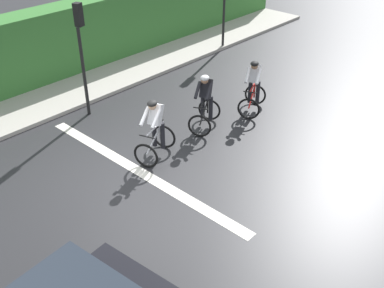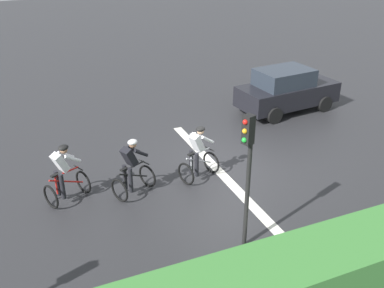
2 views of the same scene
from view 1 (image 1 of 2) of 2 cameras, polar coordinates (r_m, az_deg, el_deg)
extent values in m
plane|color=#28282B|center=(11.38, -7.97, -4.11)|extent=(80.00, 80.00, 0.00)
cube|color=#ADA89E|center=(16.15, -14.86, 6.77)|extent=(2.80, 24.69, 0.12)
cube|color=gray|center=(16.77, -16.71, 8.29)|extent=(0.44, 24.69, 0.57)
cube|color=#387533|center=(16.69, -17.78, 11.47)|extent=(1.10, 24.69, 2.44)
cube|color=silver|center=(11.56, -6.64, -3.35)|extent=(7.00, 0.30, 0.01)
torus|color=black|center=(13.72, 7.04, 4.35)|extent=(0.64, 0.34, 0.68)
torus|color=black|center=(14.62, 7.87, 6.10)|extent=(0.64, 0.34, 0.68)
cylinder|color=red|center=(14.06, 7.54, 6.16)|extent=(0.45, 0.92, 0.51)
cylinder|color=red|center=(14.32, 7.79, 6.75)|extent=(0.04, 0.04, 0.55)
cylinder|color=red|center=(13.90, 7.58, 7.09)|extent=(0.34, 0.67, 0.04)
cube|color=black|center=(14.20, 7.88, 7.83)|extent=(0.18, 0.24, 0.04)
cylinder|color=black|center=(13.59, 7.27, 6.40)|extent=(0.40, 0.20, 0.03)
cube|color=white|center=(13.90, 7.80, 8.63)|extent=(0.44, 0.50, 0.57)
sphere|color=#9E7051|center=(13.64, 7.77, 9.59)|extent=(0.20, 0.20, 0.20)
ellipsoid|color=black|center=(13.62, 7.79, 9.86)|extent=(0.33, 0.35, 0.14)
cylinder|color=black|center=(14.23, 8.17, 6.36)|extent=(0.12, 0.12, 0.74)
cylinder|color=black|center=(14.27, 7.22, 6.50)|extent=(0.12, 0.12, 0.74)
cylinder|color=white|center=(13.59, 8.25, 8.30)|extent=(0.28, 0.47, 0.37)
cylinder|color=white|center=(13.64, 6.92, 8.49)|extent=(0.28, 0.47, 0.37)
torus|color=black|center=(12.72, 0.94, 2.26)|extent=(0.64, 0.34, 0.68)
torus|color=black|center=(13.59, 2.18, 4.28)|extent=(0.64, 0.34, 0.68)
cylinder|color=black|center=(13.03, 1.59, 4.27)|extent=(0.46, 0.91, 0.51)
cylinder|color=black|center=(13.29, 1.96, 4.95)|extent=(0.04, 0.04, 0.55)
cylinder|color=black|center=(12.87, 1.55, 5.25)|extent=(0.34, 0.67, 0.04)
cube|color=black|center=(13.15, 1.99, 6.09)|extent=(0.18, 0.24, 0.04)
cylinder|color=black|center=(12.57, 1.09, 4.46)|extent=(0.39, 0.21, 0.03)
cube|color=black|center=(12.85, 1.76, 6.92)|extent=(0.45, 0.50, 0.57)
sphere|color=#9E7051|center=(12.59, 1.59, 7.92)|extent=(0.20, 0.20, 0.20)
ellipsoid|color=silver|center=(12.56, 1.60, 8.21)|extent=(0.34, 0.36, 0.14)
cylinder|color=black|center=(13.19, 2.34, 4.52)|extent=(0.12, 0.12, 0.74)
cylinder|color=black|center=(13.25, 1.34, 4.66)|extent=(0.12, 0.12, 0.74)
cylinder|color=black|center=(12.54, 2.11, 6.52)|extent=(0.28, 0.47, 0.37)
cylinder|color=black|center=(12.62, 0.70, 6.71)|extent=(0.28, 0.47, 0.37)
torus|color=black|center=(11.49, -5.75, -1.47)|extent=(0.66, 0.28, 0.68)
torus|color=black|center=(12.25, -3.50, 0.93)|extent=(0.66, 0.28, 0.68)
cylinder|color=silver|center=(11.74, -4.64, 0.80)|extent=(0.37, 0.95, 0.51)
cylinder|color=silver|center=(11.96, -3.98, 1.60)|extent=(0.04, 0.04, 0.55)
cylinder|color=silver|center=(11.56, -4.82, 1.85)|extent=(0.28, 0.69, 0.04)
cube|color=black|center=(11.81, -4.03, 2.84)|extent=(0.17, 0.24, 0.04)
cylinder|color=black|center=(11.30, -5.64, 0.90)|extent=(0.41, 0.17, 0.03)
cube|color=white|center=(11.51, -4.54, 3.69)|extent=(0.42, 0.49, 0.57)
sphere|color=tan|center=(11.25, -4.97, 4.74)|extent=(0.20, 0.20, 0.20)
ellipsoid|color=black|center=(11.22, -4.98, 5.06)|extent=(0.32, 0.34, 0.14)
cylinder|color=black|center=(11.85, -3.67, 1.08)|extent=(0.12, 0.12, 0.74)
cylinder|color=black|center=(11.95, -4.70, 1.31)|extent=(0.12, 0.12, 0.74)
cylinder|color=white|center=(11.20, -4.49, 3.14)|extent=(0.24, 0.48, 0.37)
cylinder|color=white|center=(11.33, -5.93, 3.44)|extent=(0.24, 0.48, 0.37)
cylinder|color=black|center=(13.85, -13.30, 8.61)|extent=(0.10, 0.10, 2.70)
cube|color=black|center=(13.38, -13.94, 15.34)|extent=(0.25, 0.25, 0.64)
sphere|color=red|center=(13.42, -13.78, 16.30)|extent=(0.11, 0.11, 0.11)
sphere|color=orange|center=(13.47, -13.67, 15.48)|extent=(0.11, 0.11, 0.11)
sphere|color=green|center=(13.52, -13.56, 14.67)|extent=(0.11, 0.11, 0.11)
cylinder|color=black|center=(18.93, 3.97, 15.62)|extent=(0.10, 0.10, 2.70)
camera|label=2|loc=(21.08, -17.38, 30.92)|focal=40.96mm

